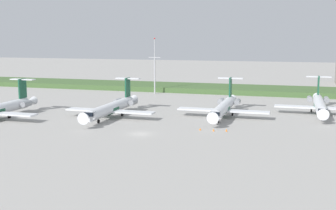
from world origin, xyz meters
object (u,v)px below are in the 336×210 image
(regional_jet_third, at_px, (224,107))
(safety_cone_front_marker, at_px, (200,129))
(regional_jet_second, at_px, (112,107))
(safety_cone_rear_marker, at_px, (226,130))
(antenna_mast, at_px, (155,71))
(safety_cone_mid_marker, at_px, (214,130))
(regional_jet_fourth, at_px, (320,104))

(regional_jet_third, xyz_separation_m, safety_cone_front_marker, (-2.38, -17.34, -2.26))
(regional_jet_second, height_order, safety_cone_rear_marker, regional_jet_second)
(safety_cone_rear_marker, bearing_deg, antenna_mast, 122.27)
(regional_jet_third, relative_size, antenna_mast, 1.57)
(safety_cone_mid_marker, bearing_deg, safety_cone_front_marker, 176.41)
(regional_jet_fourth, height_order, safety_cone_front_marker, regional_jet_fourth)
(antenna_mast, xyz_separation_m, safety_cone_rear_marker, (33.81, -53.54, -7.97))
(regional_jet_third, height_order, safety_cone_front_marker, regional_jet_third)
(regional_jet_fourth, bearing_deg, safety_cone_front_marker, -131.90)
(regional_jet_fourth, height_order, antenna_mast, antenna_mast)
(regional_jet_second, xyz_separation_m, regional_jet_fourth, (50.19, 19.98, 0.00))
(safety_cone_front_marker, distance_m, safety_cone_mid_marker, 2.98)
(regional_jet_fourth, relative_size, safety_cone_front_marker, 56.36)
(regional_jet_second, relative_size, safety_cone_rear_marker, 56.36)
(safety_cone_front_marker, relative_size, safety_cone_rear_marker, 1.00)
(regional_jet_third, bearing_deg, regional_jet_fourth, 25.91)
(antenna_mast, bearing_deg, safety_cone_mid_marker, -60.09)
(regional_jet_second, bearing_deg, safety_cone_mid_marker, -17.99)
(safety_cone_front_marker, bearing_deg, safety_cone_mid_marker, -3.59)
(antenna_mast, relative_size, safety_cone_rear_marker, 35.86)
(safety_cone_front_marker, xyz_separation_m, safety_cone_rear_marker, (5.64, 0.41, 0.00))
(regional_jet_second, height_order, regional_jet_third, same)
(safety_cone_mid_marker, bearing_deg, safety_cone_rear_marker, 12.55)
(regional_jet_fourth, bearing_deg, regional_jet_second, -158.30)
(safety_cone_mid_marker, bearing_deg, antenna_mast, 119.91)
(regional_jet_second, bearing_deg, safety_cone_front_marker, -19.63)
(safety_cone_front_marker, bearing_deg, antenna_mast, 117.57)
(antenna_mast, bearing_deg, regional_jet_third, -50.16)
(regional_jet_third, xyz_separation_m, regional_jet_fourth, (23.37, 11.35, 0.00))
(safety_cone_front_marker, bearing_deg, safety_cone_rear_marker, 4.12)
(regional_jet_fourth, relative_size, safety_cone_mid_marker, 56.36)
(safety_cone_front_marker, distance_m, safety_cone_rear_marker, 5.66)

